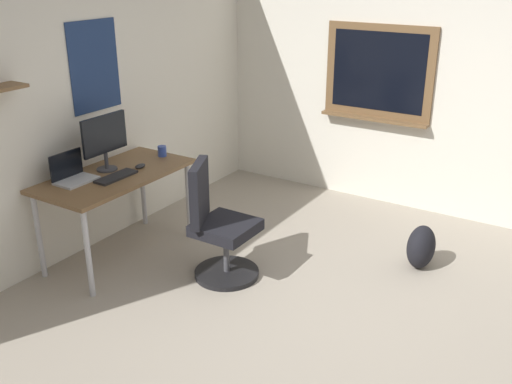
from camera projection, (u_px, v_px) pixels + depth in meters
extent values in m
plane|color=#9E9384|center=(335.00, 334.00, 3.95)|extent=(5.20, 5.20, 0.00)
cube|color=silver|center=(66.00, 102.00, 4.68)|extent=(5.00, 0.10, 2.60)
cube|color=navy|center=(95.00, 66.00, 4.78)|extent=(0.52, 0.01, 0.74)
cube|color=silver|center=(455.00, 83.00, 5.38)|extent=(0.10, 5.00, 2.60)
cube|color=brown|center=(379.00, 71.00, 5.67)|extent=(0.04, 1.10, 0.90)
cube|color=black|center=(378.00, 71.00, 5.66)|extent=(0.01, 0.94, 0.76)
cube|color=brown|center=(373.00, 119.00, 5.81)|extent=(0.12, 1.10, 0.03)
cube|color=brown|center=(115.00, 175.00, 4.73)|extent=(1.30, 0.67, 0.03)
cylinder|color=#B7B7BC|center=(88.00, 254.00, 4.27)|extent=(0.04, 0.04, 0.72)
cylinder|color=#B7B7BC|center=(189.00, 201.00, 5.20)|extent=(0.04, 0.04, 0.72)
cylinder|color=#B7B7BC|center=(39.00, 236.00, 4.54)|extent=(0.04, 0.04, 0.72)
cylinder|color=#B7B7BC|center=(143.00, 189.00, 5.47)|extent=(0.04, 0.04, 0.72)
cylinder|color=black|center=(227.00, 273.00, 4.68)|extent=(0.52, 0.52, 0.04)
cylinder|color=#4C4C51|center=(226.00, 252.00, 4.61)|extent=(0.05, 0.05, 0.34)
cube|color=black|center=(226.00, 228.00, 4.53)|extent=(0.44, 0.44, 0.09)
cube|color=black|center=(199.00, 193.00, 4.44)|extent=(0.39, 0.23, 0.48)
cube|color=#ADAFB5|center=(77.00, 181.00, 4.55)|extent=(0.31, 0.21, 0.02)
cube|color=black|center=(66.00, 165.00, 4.55)|extent=(0.31, 0.01, 0.21)
cylinder|color=#38383D|center=(107.00, 169.00, 4.80)|extent=(0.17, 0.17, 0.01)
cylinder|color=#38383D|center=(106.00, 160.00, 4.78)|extent=(0.03, 0.03, 0.14)
cube|color=black|center=(104.00, 134.00, 4.69)|extent=(0.46, 0.02, 0.31)
cube|color=black|center=(116.00, 177.00, 4.63)|extent=(0.37, 0.13, 0.02)
ellipsoid|color=#262628|center=(140.00, 166.00, 4.84)|extent=(0.10, 0.06, 0.03)
cylinder|color=#334CA5|center=(162.00, 151.00, 5.12)|extent=(0.08, 0.08, 0.09)
ellipsoid|color=black|center=(421.00, 247.00, 4.75)|extent=(0.32, 0.22, 0.36)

